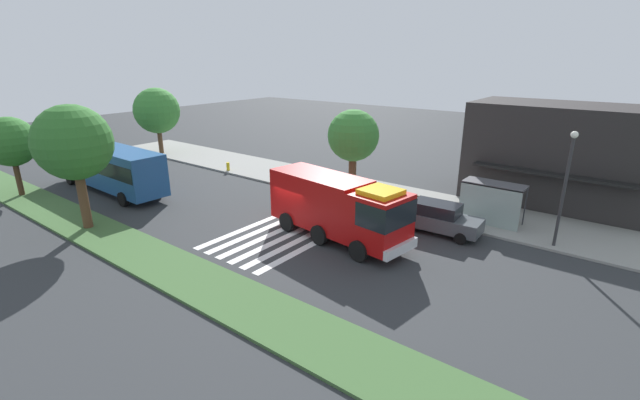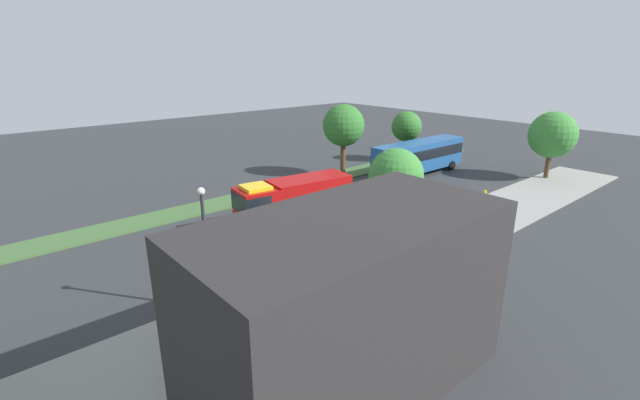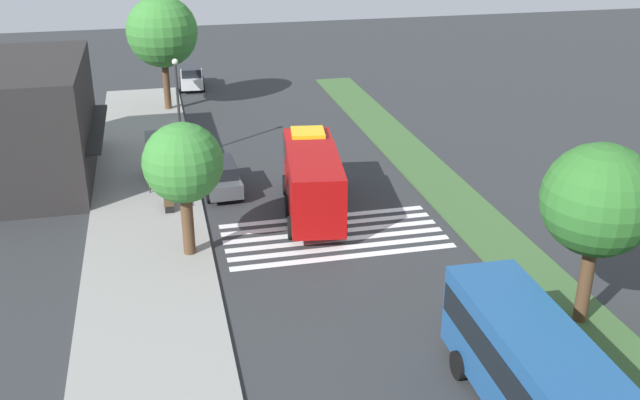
# 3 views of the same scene
# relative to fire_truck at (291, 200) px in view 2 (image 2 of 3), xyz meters

# --- Properties ---
(ground_plane) EXTENTS (120.00, 120.00, 0.00)m
(ground_plane) POSITION_rel_fire_truck_xyz_m (-3.06, -0.41, -1.99)
(ground_plane) COLOR #2D3033
(sidewalk) EXTENTS (60.00, 5.73, 0.14)m
(sidewalk) POSITION_rel_fire_truck_xyz_m (-3.06, 8.38, -1.92)
(sidewalk) COLOR gray
(sidewalk) RESTS_ON ground_plane
(median_strip) EXTENTS (60.00, 3.00, 0.14)m
(median_strip) POSITION_rel_fire_truck_xyz_m (-3.06, -7.83, -1.92)
(median_strip) COLOR #3D6033
(median_strip) RESTS_ON ground_plane
(crosswalk) EXTENTS (4.95, 10.67, 0.01)m
(crosswalk) POSITION_rel_fire_truck_xyz_m (-3.08, -0.41, -1.98)
(crosswalk) COLOR silver
(crosswalk) RESTS_ON ground_plane
(fire_truck) EXTENTS (8.98, 3.71, 3.54)m
(fire_truck) POSITION_rel_fire_truck_xyz_m (0.00, 0.00, 0.00)
(fire_truck) COLOR #A50C0C
(fire_truck) RESTS_ON ground_plane
(parked_car_west) EXTENTS (4.78, 2.19, 1.78)m
(parked_car_west) POSITION_rel_fire_truck_xyz_m (3.86, 4.32, -1.08)
(parked_car_west) COLOR #474C51
(parked_car_west) RESTS_ON ground_plane
(transit_bus) EXTENTS (11.88, 3.03, 3.41)m
(transit_bus) POSITION_rel_fire_truck_xyz_m (-18.98, -3.07, 0.04)
(transit_bus) COLOR navy
(transit_bus) RESTS_ON ground_plane
(bus_stop_shelter) EXTENTS (3.50, 1.40, 2.46)m
(bus_stop_shelter) POSITION_rel_fire_truck_xyz_m (5.86, 7.20, -0.10)
(bus_stop_shelter) COLOR #4C4C51
(bus_stop_shelter) RESTS_ON sidewalk
(bench_near_shelter) EXTENTS (1.60, 0.50, 0.90)m
(bench_near_shelter) POSITION_rel_fire_truck_xyz_m (1.86, 7.17, -1.40)
(bench_near_shelter) COLOR #4C3823
(bench_near_shelter) RESTS_ON sidewalk
(street_lamp) EXTENTS (0.36, 0.36, 6.11)m
(street_lamp) POSITION_rel_fire_truck_xyz_m (9.64, 6.12, 1.76)
(street_lamp) COLOR #2D2D30
(street_lamp) RESTS_ON sidewalk
(storefront_building) EXTENTS (11.64, 6.62, 6.76)m
(storefront_building) POSITION_rel_fire_truck_xyz_m (8.15, 14.15, 1.39)
(storefront_building) COLOR #282626
(storefront_building) RESTS_ON ground_plane
(sidewalk_tree_far_west) EXTENTS (4.52, 4.52, 6.58)m
(sidewalk_tree_far_west) POSITION_rel_fire_truck_xyz_m (-27.21, 6.52, 2.46)
(sidewalk_tree_far_west) COLOR #513823
(sidewalk_tree_far_west) RESTS_ON sidewalk
(sidewalk_tree_west) EXTENTS (3.55, 3.55, 6.17)m
(sidewalk_tree_west) POSITION_rel_fire_truck_xyz_m (-3.56, 6.52, 2.49)
(sidewalk_tree_west) COLOR #513823
(sidewalk_tree_west) RESTS_ON sidewalk
(median_tree_far_west) EXTENTS (3.46, 3.46, 5.63)m
(median_tree_far_west) POSITION_rel_fire_truck_xyz_m (-22.73, -7.83, 2.02)
(median_tree_far_west) COLOR #47301E
(median_tree_far_west) RESTS_ON median_strip
(median_tree_west) EXTENTS (4.19, 4.19, 7.14)m
(median_tree_west) POSITION_rel_fire_truck_xyz_m (-12.64, -7.83, 3.15)
(median_tree_west) COLOR #513823
(median_tree_west) RESTS_ON median_strip
(fire_hydrant) EXTENTS (0.28, 0.28, 0.70)m
(fire_hydrant) POSITION_rel_fire_truck_xyz_m (-16.28, 6.02, -1.50)
(fire_hydrant) COLOR gold
(fire_hydrant) RESTS_ON sidewalk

